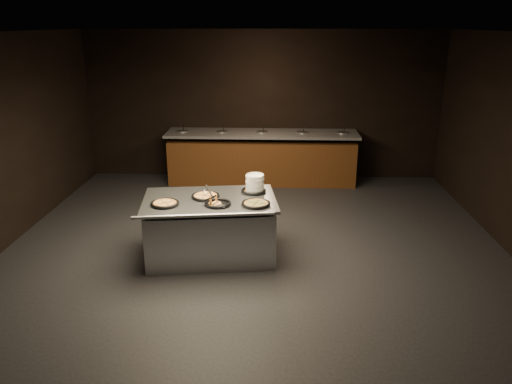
{
  "coord_description": "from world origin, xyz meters",
  "views": [
    {
      "loc": [
        0.29,
        -5.9,
        3.02
      ],
      "look_at": [
        0.02,
        0.3,
        0.9
      ],
      "focal_mm": 35.0,
      "sensor_mm": 36.0,
      "label": 1
    }
  ],
  "objects_px": {
    "serving_counter": "(210,229)",
    "pan_veggie_whole": "(165,203)",
    "plate_stack": "(255,184)",
    "pan_cheese_whole": "(206,196)"
  },
  "relations": [
    {
      "from": "pan_cheese_whole",
      "to": "pan_veggie_whole",
      "type": "bearing_deg",
      "value": -147.49
    },
    {
      "from": "plate_stack",
      "to": "pan_veggie_whole",
      "type": "height_order",
      "value": "plate_stack"
    },
    {
      "from": "plate_stack",
      "to": "pan_cheese_whole",
      "type": "bearing_deg",
      "value": -158.65
    },
    {
      "from": "serving_counter",
      "to": "pan_veggie_whole",
      "type": "height_order",
      "value": "pan_veggie_whole"
    },
    {
      "from": "plate_stack",
      "to": "pan_cheese_whole",
      "type": "relative_size",
      "value": 0.66
    },
    {
      "from": "plate_stack",
      "to": "pan_veggie_whole",
      "type": "distance_m",
      "value": 1.25
    },
    {
      "from": "pan_cheese_whole",
      "to": "plate_stack",
      "type": "bearing_deg",
      "value": 21.35
    },
    {
      "from": "serving_counter",
      "to": "plate_stack",
      "type": "bearing_deg",
      "value": 20.26
    },
    {
      "from": "plate_stack",
      "to": "pan_veggie_whole",
      "type": "relative_size",
      "value": 0.68
    },
    {
      "from": "serving_counter",
      "to": "pan_veggie_whole",
      "type": "bearing_deg",
      "value": -162.91
    }
  ]
}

